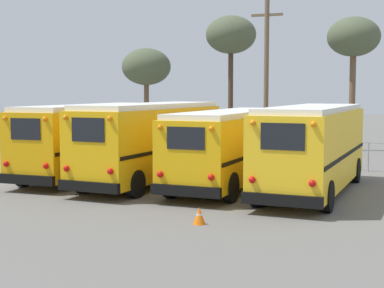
{
  "coord_description": "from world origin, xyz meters",
  "views": [
    {
      "loc": [
        9.01,
        -22.49,
        3.87
      ],
      "look_at": [
        0.0,
        0.06,
        1.68
      ],
      "focal_mm": 55.0,
      "sensor_mm": 36.0,
      "label": 1
    }
  ],
  "objects": [
    {
      "name": "school_bus_0",
      "position": [
        -5.07,
        0.53,
        1.77
      ],
      "size": [
        2.73,
        10.15,
        3.26
      ],
      "color": "#E5A00C",
      "rests_on": "ground"
    },
    {
      "name": "utility_pole",
      "position": [
        0.48,
        10.26,
        4.8
      ],
      "size": [
        1.8,
        0.27,
        9.25
      ],
      "color": "brown",
      "rests_on": "ground"
    },
    {
      "name": "fence_line",
      "position": [
        -0.0,
        6.74,
        0.99
      ],
      "size": [
        18.21,
        0.06,
        1.42
      ],
      "color": "#939399",
      "rests_on": "ground"
    },
    {
      "name": "school_bus_2",
      "position": [
        1.69,
        0.25,
        1.69
      ],
      "size": [
        2.67,
        9.87,
        3.08
      ],
      "color": "#EAAA0F",
      "rests_on": "ground"
    },
    {
      "name": "bare_tree_2",
      "position": [
        -3.57,
        16.18,
        7.59
      ],
      "size": [
        3.44,
        3.44,
        9.0
      ],
      "color": "#473323",
      "rests_on": "ground"
    },
    {
      "name": "school_bus_3",
      "position": [
        5.07,
        -0.29,
        1.8
      ],
      "size": [
        2.78,
        9.57,
        3.31
      ],
      "color": "yellow",
      "rests_on": "ground"
    },
    {
      "name": "traffic_cone",
      "position": [
        2.96,
        -6.77,
        0.26
      ],
      "size": [
        0.36,
        0.36,
        0.51
      ],
      "color": "orange",
      "rests_on": "ground"
    },
    {
      "name": "bare_tree_0",
      "position": [
        -9.21,
        14.54,
        5.5
      ],
      "size": [
        3.41,
        3.41,
        6.84
      ],
      "color": "brown",
      "rests_on": "ground"
    },
    {
      "name": "school_bus_1",
      "position": [
        -1.69,
        -0.3,
        1.82
      ],
      "size": [
        2.87,
        9.57,
        3.36
      ],
      "color": "#EAAA0F",
      "rests_on": "ground"
    },
    {
      "name": "bare_tree_1",
      "position": [
        4.51,
        16.7,
        7.2
      ],
      "size": [
        3.37,
        3.37,
        8.61
      ],
      "color": "brown",
      "rests_on": "ground"
    },
    {
      "name": "ground_plane",
      "position": [
        0.0,
        0.0,
        0.0
      ],
      "size": [
        160.0,
        160.0,
        0.0
      ],
      "primitive_type": "plane",
      "color": "#66635E"
    }
  ]
}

